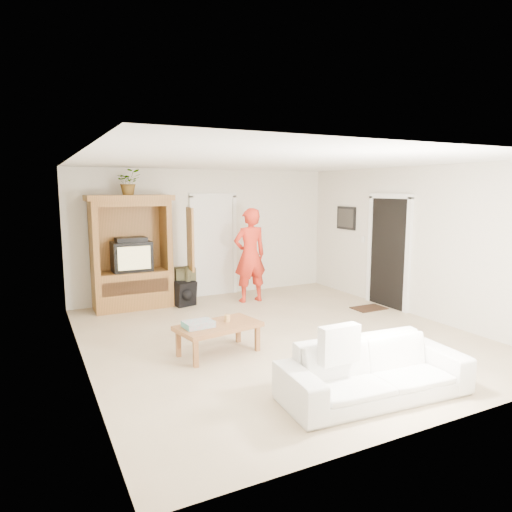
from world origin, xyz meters
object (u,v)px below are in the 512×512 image
at_px(armoire, 133,260).
at_px(coffee_table, 218,328).
at_px(sofa, 375,370).
at_px(man, 250,255).

bearing_deg(armoire, coffee_table, -80.52).
distance_m(armoire, sofa, 5.18).
height_order(armoire, sofa, armoire).
bearing_deg(man, coffee_table, 56.45).
xyz_separation_m(armoire, man, (2.15, -0.55, 0.01)).
height_order(man, coffee_table, man).
height_order(man, sofa, man).
xyz_separation_m(man, coffee_table, (-1.65, -2.42, -0.56)).
distance_m(man, sofa, 4.47).
xyz_separation_m(man, sofa, (-0.66, -4.38, -0.62)).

